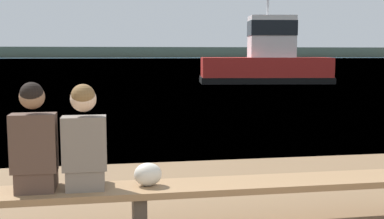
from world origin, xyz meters
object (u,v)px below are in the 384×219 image
bench_main (139,195)px  shopping_bag (148,174)px  person_left (34,143)px  tugboat_red (266,62)px  person_right (85,142)px

bench_main → shopping_bag: size_ratio=23.94×
person_left → shopping_bag: 1.05m
shopping_bag → person_left: bearing=-179.5°
bench_main → tugboat_red: (8.50, 21.64, 0.82)m
person_left → shopping_bag: size_ratio=3.80×
person_left → shopping_bag: person_left is taller
bench_main → person_left: size_ratio=6.30×
person_right → tugboat_red: (8.98, 21.63, 0.31)m
bench_main → shopping_bag: shopping_bag is taller
shopping_bag → tugboat_red: bearing=68.7°
person_right → shopping_bag: person_right is taller
shopping_bag → tugboat_red: (8.41, 21.63, 0.63)m
bench_main → person_left: (-0.91, 0.01, 0.51)m
person_left → bench_main: bearing=-0.4°
person_right → shopping_bag: size_ratio=3.72×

